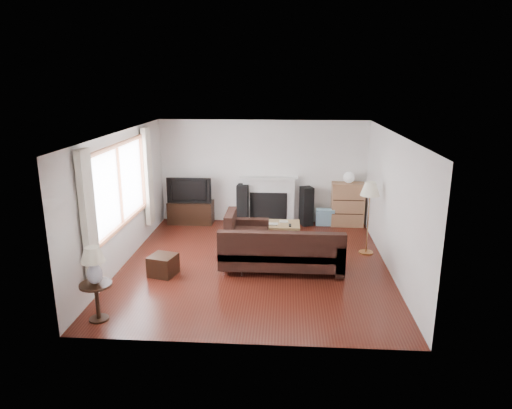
# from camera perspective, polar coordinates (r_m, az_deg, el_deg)

# --- Properties ---
(room) EXTENTS (5.10, 5.60, 2.54)m
(room) POSITION_cam_1_polar(r_m,az_deg,el_deg) (8.42, -0.14, 0.44)
(room) COLOR #4B1910
(room) RESTS_ON ground
(window) EXTENTS (0.12, 2.74, 1.54)m
(window) POSITION_cam_1_polar(r_m,az_deg,el_deg) (8.67, -16.61, 2.28)
(window) COLOR #975638
(window) RESTS_ON room
(curtain_near) EXTENTS (0.10, 0.35, 2.10)m
(curtain_near) POSITION_cam_1_polar(r_m,az_deg,el_deg) (7.33, -20.20, -1.60)
(curtain_near) COLOR silver
(curtain_near) RESTS_ON room
(curtain_far) EXTENTS (0.10, 0.35, 2.10)m
(curtain_far) POSITION_cam_1_polar(r_m,az_deg,el_deg) (10.09, -13.34, 3.43)
(curtain_far) COLOR silver
(curtain_far) RESTS_ON room
(fireplace) EXTENTS (1.40, 0.26, 1.15)m
(fireplace) POSITION_cam_1_polar(r_m,az_deg,el_deg) (11.13, 1.59, 0.59)
(fireplace) COLOR white
(fireplace) RESTS_ON room
(tv_stand) EXTENTS (1.08, 0.49, 0.54)m
(tv_stand) POSITION_cam_1_polar(r_m,az_deg,el_deg) (11.29, -8.13, -0.96)
(tv_stand) COLOR black
(tv_stand) RESTS_ON ground
(television) EXTENTS (1.07, 0.14, 0.62)m
(television) POSITION_cam_1_polar(r_m,az_deg,el_deg) (11.14, -8.24, 1.90)
(television) COLOR black
(television) RESTS_ON tv_stand
(speaker_left) EXTENTS (0.30, 0.35, 0.97)m
(speaker_left) POSITION_cam_1_polar(r_m,az_deg,el_deg) (11.11, -1.63, 0.06)
(speaker_left) COLOR black
(speaker_left) RESTS_ON ground
(speaker_right) EXTENTS (0.35, 0.38, 0.94)m
(speaker_right) POSITION_cam_1_polar(r_m,az_deg,el_deg) (11.05, 6.32, -0.19)
(speaker_right) COLOR black
(speaker_right) RESTS_ON ground
(bookshelf) EXTENTS (0.77, 0.36, 1.05)m
(bookshelf) POSITION_cam_1_polar(r_m,az_deg,el_deg) (11.13, 11.36, 0.02)
(bookshelf) COLOR #9D6C48
(bookshelf) RESTS_ON ground
(globe_lamp) EXTENTS (0.26, 0.26, 0.26)m
(globe_lamp) POSITION_cam_1_polar(r_m,az_deg,el_deg) (10.97, 11.54, 3.33)
(globe_lamp) COLOR white
(globe_lamp) RESTS_ON bookshelf
(sectional_sofa) EXTENTS (2.45, 1.79, 0.79)m
(sectional_sofa) POSITION_cam_1_polar(r_m,az_deg,el_deg) (8.44, 3.19, -5.65)
(sectional_sofa) COLOR black
(sectional_sofa) RESTS_ON ground
(coffee_table) EXTENTS (1.14, 0.62, 0.45)m
(coffee_table) POSITION_cam_1_polar(r_m,az_deg,el_deg) (9.85, 2.13, -3.57)
(coffee_table) COLOR #A5824F
(coffee_table) RESTS_ON ground
(footstool) EXTENTS (0.54, 0.54, 0.37)m
(footstool) POSITION_cam_1_polar(r_m,az_deg,el_deg) (8.46, -11.54, -7.43)
(footstool) COLOR black
(footstool) RESTS_ON ground
(floor_lamp) EXTENTS (0.48, 0.48, 1.48)m
(floor_lamp) POSITION_cam_1_polar(r_m,az_deg,el_deg) (9.38, 13.85, -1.67)
(floor_lamp) COLOR #B1763D
(floor_lamp) RESTS_ON ground
(side_table) EXTENTS (0.46, 0.46, 0.58)m
(side_table) POSITION_cam_1_polar(r_m,az_deg,el_deg) (7.19, -19.21, -11.40)
(side_table) COLOR black
(side_table) RESTS_ON ground
(table_lamp) EXTENTS (0.34, 0.34, 0.55)m
(table_lamp) POSITION_cam_1_polar(r_m,az_deg,el_deg) (6.96, -19.63, -7.23)
(table_lamp) COLOR silver
(table_lamp) RESTS_ON side_table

